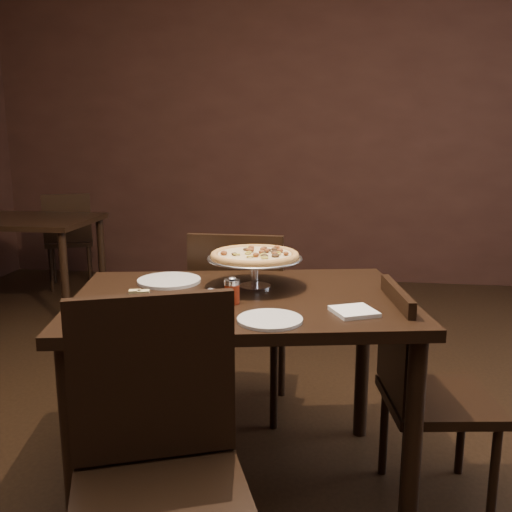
# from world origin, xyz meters

# --- Properties ---
(room) EXTENTS (6.04, 7.04, 2.84)m
(room) POSITION_xyz_m (0.06, 0.03, 1.40)
(room) COLOR black
(room) RESTS_ON ground
(dining_table) EXTENTS (1.40, 1.07, 0.79)m
(dining_table) POSITION_xyz_m (-0.06, 0.10, 0.68)
(dining_table) COLOR black
(dining_table) RESTS_ON ground
(background_table) EXTENTS (1.19, 0.79, 0.74)m
(background_table) POSITION_xyz_m (-2.20, 2.20, 0.65)
(background_table) COLOR black
(background_table) RESTS_ON ground
(pizza_stand) EXTENTS (0.38, 0.38, 0.16)m
(pizza_stand) POSITION_xyz_m (-0.03, 0.24, 0.92)
(pizza_stand) COLOR silver
(pizza_stand) RESTS_ON dining_table
(parmesan_shaker) EXTENTS (0.05, 0.05, 0.09)m
(parmesan_shaker) POSITION_xyz_m (-0.13, -0.13, 0.83)
(parmesan_shaker) COLOR beige
(parmesan_shaker) RESTS_ON dining_table
(pepper_flake_shaker) EXTENTS (0.06, 0.06, 0.10)m
(pepper_flake_shaker) POSITION_xyz_m (-0.08, 0.01, 0.84)
(pepper_flake_shaker) COLOR maroon
(pepper_flake_shaker) RESTS_ON dining_table
(packet_caddy) EXTENTS (0.10, 0.10, 0.08)m
(packet_caddy) POSITION_xyz_m (-0.37, -0.14, 0.82)
(packet_caddy) COLOR black
(packet_caddy) RESTS_ON dining_table
(napkin_stack) EXTENTS (0.18, 0.18, 0.01)m
(napkin_stack) POSITION_xyz_m (0.35, -0.05, 0.80)
(napkin_stack) COLOR white
(napkin_stack) RESTS_ON dining_table
(plate_left) EXTENTS (0.26, 0.26, 0.01)m
(plate_left) POSITION_xyz_m (-0.39, 0.27, 0.79)
(plate_left) COLOR silver
(plate_left) RESTS_ON dining_table
(plate_near) EXTENTS (0.22, 0.22, 0.01)m
(plate_near) POSITION_xyz_m (0.08, -0.17, 0.79)
(plate_near) COLOR silver
(plate_near) RESTS_ON dining_table
(serving_spatula) EXTENTS (0.13, 0.13, 0.02)m
(serving_spatula) POSITION_xyz_m (-0.01, 0.14, 0.91)
(serving_spatula) COLOR silver
(serving_spatula) RESTS_ON pizza_stand
(chair_far) EXTENTS (0.45, 0.45, 0.95)m
(chair_far) POSITION_xyz_m (-0.16, 0.67, 0.52)
(chair_far) COLOR black
(chair_far) RESTS_ON ground
(chair_near) EXTENTS (0.59, 0.59, 0.97)m
(chair_near) POSITION_xyz_m (-0.16, -0.65, 0.53)
(chair_near) COLOR black
(chair_near) RESTS_ON ground
(chair_side) EXTENTS (0.45, 0.45, 0.85)m
(chair_side) POSITION_xyz_m (0.62, 0.11, 0.46)
(chair_side) COLOR black
(chair_side) RESTS_ON ground
(bg_chair_far) EXTENTS (0.54, 0.54, 0.88)m
(bg_chair_far) POSITION_xyz_m (-2.11, 2.88, 0.48)
(bg_chair_far) COLOR black
(bg_chair_far) RESTS_ON ground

